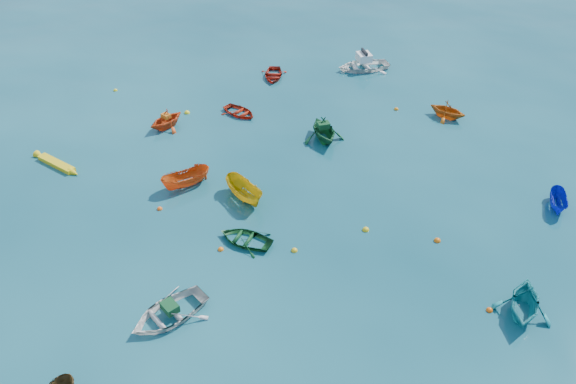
% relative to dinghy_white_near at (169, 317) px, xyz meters
% --- Properties ---
extents(ground, '(160.00, 160.00, 0.00)m').
position_rel_dinghy_white_near_xyz_m(ground, '(0.49, 4.90, 0.00)').
color(ground, '#0A3B49').
rests_on(ground, ground).
extents(dinghy_white_near, '(3.62, 4.21, 0.74)m').
position_rel_dinghy_white_near_xyz_m(dinghy_white_near, '(0.00, 0.00, 0.00)').
color(dinghy_white_near, silver).
rests_on(dinghy_white_near, ground).
extents(dinghy_orange_w, '(2.67, 2.96, 1.36)m').
position_rel_dinghy_white_near_xyz_m(dinghy_orange_w, '(-10.26, 12.84, 0.00)').
color(dinghy_orange_w, '#D94414').
rests_on(dinghy_orange_w, ground).
extents(sampan_yellow_mid, '(3.28, 2.35, 1.19)m').
position_rel_dinghy_white_near_xyz_m(sampan_yellow_mid, '(-1.56, 8.69, 0.00)').
color(sampan_yellow_mid, gold).
rests_on(sampan_yellow_mid, ground).
extents(dinghy_green_e, '(2.96, 2.25, 0.58)m').
position_rel_dinghy_white_near_xyz_m(dinghy_green_e, '(0.33, 5.72, 0.00)').
color(dinghy_green_e, '#10461E').
rests_on(dinghy_green_e, ground).
extents(dinghy_cyan_se, '(2.84, 3.20, 1.56)m').
position_rel_dinghy_white_near_xyz_m(dinghy_cyan_se, '(13.38, 7.54, 0.00)').
color(dinghy_cyan_se, teal).
rests_on(dinghy_cyan_se, ground).
extents(dinghy_red_nw, '(2.95, 2.39, 0.54)m').
position_rel_dinghy_white_near_xyz_m(dinghy_red_nw, '(-6.95, 16.62, 0.00)').
color(dinghy_red_nw, '#A9220E').
rests_on(dinghy_red_nw, ground).
extents(sampan_orange_n, '(2.38, 3.10, 1.13)m').
position_rel_dinghy_white_near_xyz_m(sampan_orange_n, '(-5.09, 8.10, 0.00)').
color(sampan_orange_n, '#D65114').
rests_on(sampan_orange_n, ground).
extents(dinghy_green_n, '(4.03, 4.04, 1.61)m').
position_rel_dinghy_white_near_xyz_m(dinghy_green_n, '(-0.45, 16.39, 0.00)').
color(dinghy_green_n, '#135429').
rests_on(dinghy_green_n, ground).
extents(sampan_blue_far, '(1.31, 2.45, 0.90)m').
position_rel_dinghy_white_near_xyz_m(sampan_blue_far, '(13.70, 16.14, 0.00)').
color(sampan_blue_far, '#0E1CAF').
rests_on(sampan_blue_far, ground).
extents(dinghy_red_far, '(3.07, 3.44, 0.59)m').
position_rel_dinghy_white_near_xyz_m(dinghy_red_far, '(-7.79, 22.78, 0.00)').
color(dinghy_red_far, '#9F1A0D').
rests_on(dinghy_red_far, ground).
extents(dinghy_orange_far, '(2.78, 2.49, 1.31)m').
position_rel_dinghy_white_near_xyz_m(dinghy_orange_far, '(5.70, 23.00, 0.00)').
color(dinghy_orange_far, '#C05B12').
rests_on(dinghy_orange_far, ground).
extents(kayak_yellow, '(3.64, 0.90, 0.36)m').
position_rel_dinghy_white_near_xyz_m(kayak_yellow, '(-13.21, 6.08, 0.00)').
color(kayak_yellow, yellow).
rests_on(kayak_yellow, ground).
extents(motorboat_white, '(5.01, 4.94, 1.45)m').
position_rel_dinghy_white_near_xyz_m(motorboat_white, '(-2.27, 27.47, 0.00)').
color(motorboat_white, white).
rests_on(motorboat_white, ground).
extents(tarp_green_a, '(0.90, 0.79, 0.36)m').
position_rel_dinghy_white_near_xyz_m(tarp_green_a, '(0.03, 0.09, 0.55)').
color(tarp_green_a, '#124823').
rests_on(tarp_green_a, dinghy_white_near).
extents(tarp_orange_a, '(0.63, 0.53, 0.27)m').
position_rel_dinghy_white_near_xyz_m(tarp_orange_a, '(-10.25, 12.89, 0.82)').
color(tarp_orange_a, '#D06415').
rests_on(tarp_orange_a, dinghy_orange_w).
extents(tarp_green_b, '(0.93, 0.93, 0.36)m').
position_rel_dinghy_white_near_xyz_m(tarp_green_b, '(-0.52, 16.47, 0.99)').
color(tarp_green_b, '#114620').
rests_on(tarp_green_b, dinghy_green_n).
extents(buoy_or_a, '(0.30, 0.30, 0.30)m').
position_rel_dinghy_white_near_xyz_m(buoy_or_a, '(-5.12, 5.70, 0.00)').
color(buoy_or_a, '#FF550D').
rests_on(buoy_or_a, ground).
extents(buoy_ye_a, '(0.32, 0.32, 0.32)m').
position_rel_dinghy_white_near_xyz_m(buoy_ye_a, '(2.81, 6.27, 0.00)').
color(buoy_ye_a, gold).
rests_on(buoy_ye_a, ground).
extents(buoy_or_b, '(0.30, 0.30, 0.30)m').
position_rel_dinghy_white_near_xyz_m(buoy_or_b, '(12.13, 6.98, 0.00)').
color(buoy_or_b, '#E5560C').
rests_on(buoy_or_b, ground).
extents(buoy_ye_b, '(0.30, 0.30, 0.30)m').
position_rel_dinghy_white_near_xyz_m(buoy_ye_b, '(-16.93, 15.22, 0.00)').
color(buoy_ye_b, yellow).
rests_on(buoy_ye_b, ground).
extents(buoy_or_c, '(0.30, 0.30, 0.30)m').
position_rel_dinghy_white_near_xyz_m(buoy_or_c, '(-0.42, 4.61, 0.00)').
color(buoy_or_c, orange).
rests_on(buoy_or_c, ground).
extents(buoy_ye_c, '(0.36, 0.36, 0.36)m').
position_rel_dinghy_white_near_xyz_m(buoy_ye_c, '(5.32, 9.40, 0.00)').
color(buoy_ye_c, gold).
rests_on(buoy_ye_c, ground).
extents(buoy_or_d, '(0.35, 0.35, 0.35)m').
position_rel_dinghy_white_near_xyz_m(buoy_or_d, '(8.80, 10.34, 0.00)').
color(buoy_or_d, orange).
rests_on(buoy_or_d, ground).
extents(buoy_ye_d, '(0.39, 0.39, 0.39)m').
position_rel_dinghy_white_near_xyz_m(buoy_ye_d, '(-10.22, 15.00, 0.00)').
color(buoy_ye_d, yellow).
rests_on(buoy_ye_d, ground).
extents(buoy_or_e, '(0.32, 0.32, 0.32)m').
position_rel_dinghy_white_near_xyz_m(buoy_or_e, '(2.32, 22.38, 0.00)').
color(buoy_or_e, orange).
rests_on(buoy_or_e, ground).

